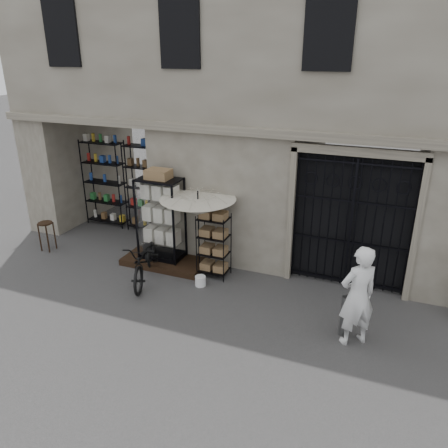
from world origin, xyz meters
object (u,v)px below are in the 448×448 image
at_px(display_cabinet, 161,223).
at_px(shopkeeper, 352,341).
at_px(wooden_stool, 47,235).
at_px(market_umbrella, 198,203).
at_px(bicycle, 147,280).
at_px(white_bucket, 200,281).
at_px(steel_bollard, 344,316).
at_px(wire_rack, 214,246).

distance_m(display_cabinet, shopkeeper, 4.99).
bearing_deg(wooden_stool, market_umbrella, 4.44).
distance_m(bicycle, wooden_stool, 3.24).
relative_size(display_cabinet, white_bucket, 9.08).
xyz_separation_m(display_cabinet, shopkeeper, (4.65, -1.49, -1.03)).
bearing_deg(white_bucket, display_cabinet, 152.40).
xyz_separation_m(display_cabinet, steel_bollard, (4.46, -1.34, -0.63)).
relative_size(bicycle, shopkeeper, 1.01).
bearing_deg(display_cabinet, wire_rack, 3.47).
height_order(bicycle, shopkeeper, bicycle).
bearing_deg(steel_bollard, wooden_stool, 173.40).
distance_m(market_umbrella, shopkeeper, 4.21).
distance_m(white_bucket, shopkeeper, 3.43).
height_order(display_cabinet, steel_bollard, display_cabinet).
relative_size(wire_rack, bicycle, 0.79).
height_order(steel_bollard, shopkeeper, steel_bollard).
relative_size(market_umbrella, steel_bollard, 3.03).
height_order(wire_rack, bicycle, wire_rack).
height_order(display_cabinet, white_bucket, display_cabinet).
bearing_deg(steel_bollard, wire_rack, 158.47).
xyz_separation_m(bicycle, shopkeeper, (4.56, -0.58, 0.00)).
height_order(white_bucket, wooden_stool, wooden_stool).
bearing_deg(wire_rack, steel_bollard, -3.24).
bearing_deg(white_bucket, bicycle, -169.67).
distance_m(wire_rack, white_bucket, 0.83).
relative_size(white_bucket, steel_bollard, 0.30).
xyz_separation_m(wire_rack, shopkeeper, (3.24, -1.35, -0.73)).
distance_m(market_umbrella, wooden_stool, 4.36).
bearing_deg(wire_rack, wooden_stool, -157.54).
relative_size(white_bucket, wooden_stool, 0.31).
distance_m(wire_rack, market_umbrella, 1.06).
xyz_separation_m(display_cabinet, wooden_stool, (-3.10, -0.47, -0.63)).
relative_size(market_umbrella, wooden_stool, 3.15).
distance_m(display_cabinet, wire_rack, 1.45).
bearing_deg(market_umbrella, shopkeeper, -20.49).
relative_size(wire_rack, shopkeeper, 0.80).
relative_size(market_umbrella, bicycle, 1.27).
bearing_deg(market_umbrella, wooden_stool, -175.56).
bearing_deg(white_bucket, steel_bollard, -11.73).
xyz_separation_m(display_cabinet, market_umbrella, (1.05, -0.15, 0.69)).
xyz_separation_m(display_cabinet, white_bucket, (1.32, -0.69, -0.92)).
bearing_deg(shopkeeper, display_cabinet, -55.40).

